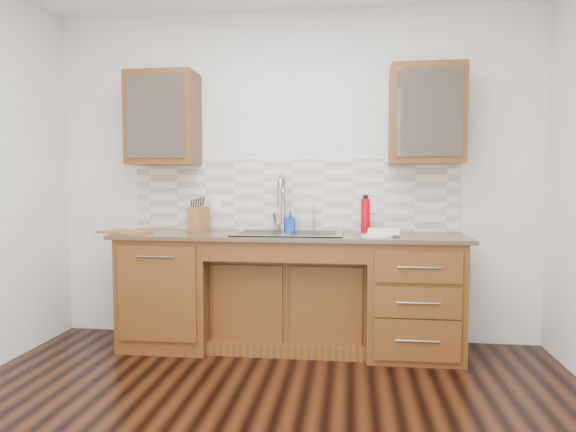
# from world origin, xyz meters

# --- Properties ---
(wall_back) EXTENTS (4.00, 0.10, 2.70)m
(wall_back) POSITION_xyz_m (0.00, 1.80, 1.35)
(wall_back) COLOR silver
(wall_back) RESTS_ON ground
(wall_front) EXTENTS (4.00, 0.10, 2.70)m
(wall_front) POSITION_xyz_m (0.00, -1.80, 1.35)
(wall_front) COLOR silver
(wall_front) RESTS_ON ground
(base_cabinet_left) EXTENTS (0.70, 0.62, 0.88)m
(base_cabinet_left) POSITION_xyz_m (-0.95, 1.44, 0.44)
(base_cabinet_left) COLOR #593014
(base_cabinet_left) RESTS_ON ground
(base_cabinet_center) EXTENTS (1.20, 0.44, 0.70)m
(base_cabinet_center) POSITION_xyz_m (0.00, 1.53, 0.35)
(base_cabinet_center) COLOR #593014
(base_cabinet_center) RESTS_ON ground
(base_cabinet_right) EXTENTS (0.70, 0.62, 0.88)m
(base_cabinet_right) POSITION_xyz_m (0.95, 1.44, 0.44)
(base_cabinet_right) COLOR #593014
(base_cabinet_right) RESTS_ON ground
(countertop) EXTENTS (2.70, 0.65, 0.03)m
(countertop) POSITION_xyz_m (0.00, 1.43, 0.90)
(countertop) COLOR #84705B
(countertop) RESTS_ON base_cabinet_left
(backsplash) EXTENTS (2.70, 0.02, 0.59)m
(backsplash) POSITION_xyz_m (0.00, 1.74, 1.21)
(backsplash) COLOR beige
(backsplash) RESTS_ON wall_back
(sink) EXTENTS (0.84, 0.46, 0.19)m
(sink) POSITION_xyz_m (0.00, 1.41, 0.83)
(sink) COLOR #9E9EA5
(sink) RESTS_ON countertop
(faucet) EXTENTS (0.04, 0.04, 0.40)m
(faucet) POSITION_xyz_m (-0.07, 1.64, 1.11)
(faucet) COLOR #999993
(faucet) RESTS_ON countertop
(filter_tap) EXTENTS (0.02, 0.02, 0.24)m
(filter_tap) POSITION_xyz_m (0.18, 1.65, 1.03)
(filter_tap) COLOR #999993
(filter_tap) RESTS_ON countertop
(upper_cabinet_left) EXTENTS (0.55, 0.34, 0.75)m
(upper_cabinet_left) POSITION_xyz_m (-1.05, 1.58, 1.83)
(upper_cabinet_left) COLOR #593014
(upper_cabinet_left) RESTS_ON wall_back
(upper_cabinet_right) EXTENTS (0.55, 0.34, 0.75)m
(upper_cabinet_right) POSITION_xyz_m (1.05, 1.58, 1.83)
(upper_cabinet_right) COLOR #593014
(upper_cabinet_right) RESTS_ON wall_back
(outlet_left) EXTENTS (0.08, 0.01, 0.12)m
(outlet_left) POSITION_xyz_m (-0.65, 1.73, 1.12)
(outlet_left) COLOR white
(outlet_left) RESTS_ON backsplash
(outlet_right) EXTENTS (0.08, 0.01, 0.12)m
(outlet_right) POSITION_xyz_m (0.65, 1.73, 1.12)
(outlet_right) COLOR white
(outlet_right) RESTS_ON backsplash
(soap_bottle) EXTENTS (0.07, 0.08, 0.16)m
(soap_bottle) POSITION_xyz_m (-0.00, 1.59, 0.99)
(soap_bottle) COLOR #0E35BF
(soap_bottle) RESTS_ON countertop
(water_bottle) EXTENTS (0.09, 0.09, 0.27)m
(water_bottle) POSITION_xyz_m (0.60, 1.68, 1.04)
(water_bottle) COLOR red
(water_bottle) RESTS_ON countertop
(plate) EXTENTS (0.27, 0.27, 0.01)m
(plate) POSITION_xyz_m (0.67, 1.31, 0.92)
(plate) COLOR white
(plate) RESTS_ON countertop
(dish_towel) EXTENTS (0.25, 0.19, 0.04)m
(dish_towel) POSITION_xyz_m (0.73, 1.37, 0.94)
(dish_towel) COLOR #E5EAC7
(dish_towel) RESTS_ON plate
(knife_block) EXTENTS (0.15, 0.20, 0.20)m
(knife_block) POSITION_xyz_m (-0.75, 1.55, 1.01)
(knife_block) COLOR brown
(knife_block) RESTS_ON countertop
(cutting_board) EXTENTS (0.44, 0.38, 0.02)m
(cutting_board) POSITION_xyz_m (-1.28, 1.33, 0.92)
(cutting_board) COLOR tan
(cutting_board) RESTS_ON countertop
(cup_left_a) EXTENTS (0.15, 0.15, 0.10)m
(cup_left_a) POSITION_xyz_m (-1.17, 1.58, 1.78)
(cup_left_a) COLOR white
(cup_left_a) RESTS_ON upper_cabinet_left
(cup_left_b) EXTENTS (0.12, 0.12, 0.10)m
(cup_left_b) POSITION_xyz_m (-0.99, 1.58, 1.78)
(cup_left_b) COLOR white
(cup_left_b) RESTS_ON upper_cabinet_left
(cup_right_a) EXTENTS (0.16, 0.16, 0.11)m
(cup_right_a) POSITION_xyz_m (0.93, 1.58, 1.78)
(cup_right_a) COLOR white
(cup_right_a) RESTS_ON upper_cabinet_right
(cup_right_b) EXTENTS (0.12, 0.12, 0.10)m
(cup_right_b) POSITION_xyz_m (1.14, 1.58, 1.77)
(cup_right_b) COLOR white
(cup_right_b) RESTS_ON upper_cabinet_right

